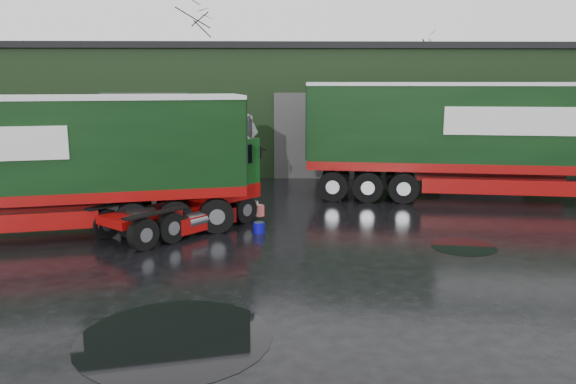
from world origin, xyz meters
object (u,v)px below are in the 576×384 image
Objects in this scene: tree_back_b at (408,92)px; tree_back_a at (193,78)px; trailer_left at (17,166)px; hero_tractor at (177,174)px; lorry_right at (482,141)px; warehouse at (309,106)px; wash_bucket at (259,228)px.

tree_back_a is at bearing 180.00° from tree_back_b.
trailer_left is 26.11m from tree_back_a.
tree_back_a is at bearing 138.00° from hero_tractor.
lorry_right is 25.36m from tree_back_a.
warehouse is at bearing -142.50° from lorry_right.
hero_tractor is 11.83m from lorry_right.
warehouse reaches higher than hero_tractor.
trailer_left is 38.57× the size of wash_bucket.
warehouse reaches higher than trailer_left.
tree_back_b is (2.00, 21.00, 1.49)m from lorry_right.
tree_back_b is at bearing 68.01° from wash_bucket.
warehouse is at bearing -51.34° from tree_back_a.
tree_back_a is (-5.55, 25.87, 4.59)m from wash_bucket.
tree_back_b is at bearing 0.00° from tree_back_a.
tree_back_a reaches higher than tree_back_b.
lorry_right is at bearing -61.39° from warehouse.
warehouse is 12.82m from tree_back_b.
tree_back_a reaches higher than wash_bucket.
wash_bucket is 28.13m from tree_back_b.
trailer_left is 1.78× the size of tree_back_b.
lorry_right is (6.00, -11.00, -0.89)m from warehouse.
warehouse is 2.42× the size of trailer_left.
trailer_left is at bearing -124.01° from tree_back_b.
tree_back_a is (-14.00, 21.00, 2.49)m from lorry_right.
tree_back_a is (-8.00, 10.00, 1.59)m from warehouse.
tree_back_b is (10.45, 25.87, 3.59)m from wash_bucket.
wash_bucket is at bearing 32.65° from hero_tractor.
tree_back_a reaches higher than trailer_left.
lorry_right is at bearing -95.44° from tree_back_b.
lorry_right is at bearing 29.97° from wash_bucket.
wash_bucket is (7.05, 0.06, -1.91)m from trailer_left.
warehouse is 12.56m from lorry_right.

